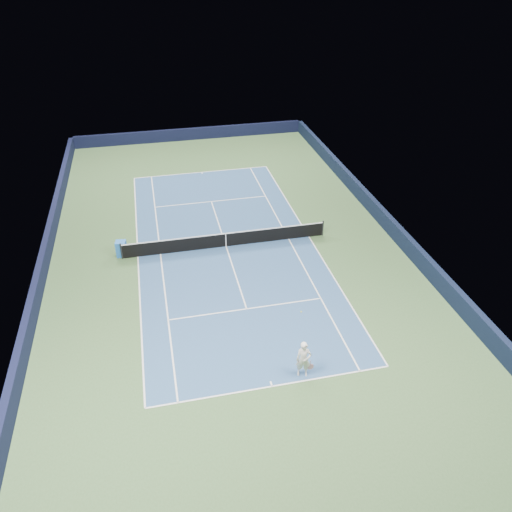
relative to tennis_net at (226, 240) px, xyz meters
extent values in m
plane|color=#395830|center=(0.00, 0.00, -0.50)|extent=(40.00, 40.00, 0.00)
cube|color=black|center=(0.00, 19.82, 0.05)|extent=(22.00, 0.35, 1.10)
cube|color=#111933|center=(10.82, 0.00, 0.05)|extent=(0.35, 40.00, 1.10)
cube|color=#111433|center=(-10.82, 0.00, 0.05)|extent=(0.35, 40.00, 1.10)
cube|color=#2C4E7B|center=(0.00, 0.00, -0.50)|extent=(10.97, 23.77, 0.01)
cube|color=white|center=(0.00, 11.88, -0.50)|extent=(10.97, 0.08, 0.00)
cube|color=white|center=(0.00, -11.88, -0.50)|extent=(10.97, 0.08, 0.00)
cube|color=white|center=(5.49, 0.00, -0.50)|extent=(0.08, 23.77, 0.00)
cube|color=white|center=(-5.49, 0.00, -0.50)|extent=(0.08, 23.77, 0.00)
cube|color=white|center=(4.12, 0.00, -0.50)|extent=(0.08, 23.77, 0.00)
cube|color=white|center=(-4.12, 0.00, -0.50)|extent=(0.08, 23.77, 0.00)
cube|color=white|center=(0.00, 6.40, -0.50)|extent=(8.23, 0.08, 0.00)
cube|color=white|center=(0.00, -6.40, -0.50)|extent=(8.23, 0.08, 0.00)
cube|color=white|center=(0.00, 0.00, -0.50)|extent=(0.08, 12.80, 0.00)
cube|color=white|center=(0.00, 11.73, -0.50)|extent=(0.08, 0.30, 0.00)
cube|color=white|center=(0.00, -11.73, -0.50)|extent=(0.08, 0.30, 0.00)
cylinder|color=black|center=(-6.40, 0.00, 0.03)|extent=(0.10, 0.10, 1.07)
cylinder|color=black|center=(6.40, 0.00, 0.03)|extent=(0.10, 0.10, 1.07)
cube|color=black|center=(0.00, 0.00, -0.05)|extent=(12.80, 0.03, 0.91)
cube|color=white|center=(0.00, 0.00, 0.44)|extent=(12.80, 0.04, 0.06)
cube|color=white|center=(0.00, 0.00, -0.05)|extent=(0.05, 0.04, 0.91)
cube|color=blue|center=(-6.40, 0.35, 0.00)|extent=(0.69, 0.64, 1.01)
cube|color=silver|center=(-6.11, 0.35, -0.05)|extent=(0.08, 0.45, 0.45)
imported|color=silver|center=(1.51, -11.49, 0.42)|extent=(0.76, 0.60, 1.85)
cylinder|color=#C57F9E|center=(1.83, -11.54, 0.20)|extent=(0.03, 0.03, 0.30)
cylinder|color=black|center=(1.83, -11.54, -0.04)|extent=(0.30, 0.02, 0.30)
cylinder|color=pink|center=(1.83, -11.54, -0.04)|extent=(0.33, 0.03, 0.33)
sphere|color=#CBD12C|center=(1.61, -10.49, 2.31)|extent=(0.07, 0.07, 0.07)
camera|label=1|loc=(-4.01, -26.53, 16.22)|focal=35.00mm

